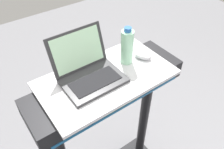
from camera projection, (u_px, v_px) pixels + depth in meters
name	position (u px, v px, depth m)	size (l,w,h in m)	color
desk_board	(106.00, 78.00, 1.22)	(0.72, 0.40, 0.02)	silver
laptop	(88.00, 71.00, 1.18)	(0.31, 0.29, 0.22)	#2D2D30
computer_mouse	(143.00, 56.00, 1.33)	(0.06, 0.10, 0.03)	#B2B2B7
water_bottle	(127.00, 47.00, 1.24)	(0.07, 0.07, 0.22)	#9EDBB2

